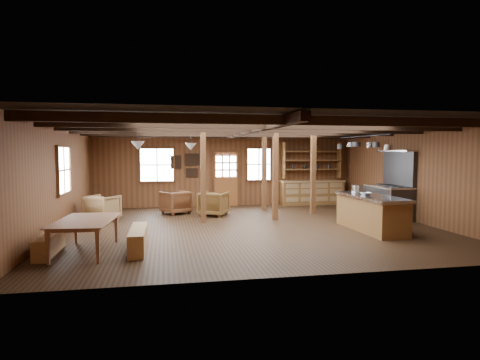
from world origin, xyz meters
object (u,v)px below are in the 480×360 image
at_px(commercial_range, 390,197).
at_px(armchair_c, 102,208).
at_px(dining_table, 88,236).
at_px(armchair_a, 176,202).
at_px(kitchen_island, 371,213).
at_px(armchair_b, 214,204).

xyz_separation_m(commercial_range, armchair_c, (-8.84, 1.19, -0.28)).
height_order(dining_table, armchair_a, armchair_a).
relative_size(kitchen_island, armchair_c, 2.92).
bearing_deg(dining_table, armchair_c, 8.65).
bearing_deg(kitchen_island, dining_table, -172.67).
distance_m(dining_table, armchair_b, 5.34).
height_order(kitchen_island, armchair_a, kitchen_island).
xyz_separation_m(kitchen_island, commercial_range, (1.61, 1.73, 0.20)).
distance_m(armchair_b, armchair_c, 3.46).
bearing_deg(kitchen_island, commercial_range, 45.80).
bearing_deg(armchair_c, dining_table, 124.81).
xyz_separation_m(kitchen_island, dining_table, (-6.94, -1.05, -0.13)).
xyz_separation_m(commercial_range, dining_table, (-8.54, -2.78, -0.33)).
height_order(commercial_range, armchair_c, commercial_range).
xyz_separation_m(commercial_range, armchair_a, (-6.61, 2.17, -0.29)).
relative_size(dining_table, armchair_a, 2.29).
height_order(commercial_range, armchair_a, commercial_range).
relative_size(commercial_range, armchair_b, 2.48).
bearing_deg(armchair_b, dining_table, 82.10).
distance_m(dining_table, armchair_a, 5.32).
distance_m(dining_table, armchair_c, 3.98).
bearing_deg(dining_table, armchair_a, -17.03).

